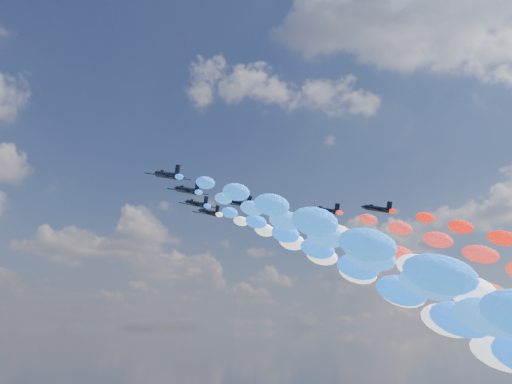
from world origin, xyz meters
TOP-DOWN VIEW (x-y plane):
  - jet_0 at (-25.68, -5.81)m, footprint 7.81×10.68m
  - trail_0 at (-25.68, -65.00)m, footprint 6.14×116.01m
  - jet_1 at (-16.88, 2.81)m, footprint 8.01×10.82m
  - trail_1 at (-16.88, -56.38)m, footprint 6.14×116.01m
  - jet_2 at (-8.65, 13.28)m, footprint 7.86×10.72m
  - trail_2 at (-8.65, -45.91)m, footprint 6.14×116.01m
  - jet_3 at (-1.77, 7.60)m, footprint 7.93×10.77m
  - trail_3 at (-1.77, -51.60)m, footprint 6.14×116.01m
  - jet_4 at (-1.35, 20.24)m, footprint 8.06×10.85m
  - trail_4 at (-1.35, -38.95)m, footprint 6.14×116.01m
  - jet_5 at (8.08, 12.11)m, footprint 7.89×10.73m
  - jet_6 at (18.44, 3.19)m, footprint 7.77×10.65m
  - jet_7 at (26.24, -4.85)m, footprint 8.31×11.03m

SIDE VIEW (x-z plane):
  - trail_0 at x=-25.68m, z-range 54.68..110.22m
  - trail_1 at x=-16.88m, z-range 54.68..110.22m
  - trail_2 at x=-8.65m, z-range 54.68..110.22m
  - trail_3 at x=-1.77m, z-range 54.68..110.22m
  - trail_4 at x=-1.35m, z-range 54.68..110.22m
  - jet_0 at x=-25.68m, z-range 105.84..110.74m
  - jet_1 at x=-16.88m, z-range 105.84..110.74m
  - jet_2 at x=-8.65m, z-range 105.84..110.74m
  - jet_3 at x=-1.77m, z-range 105.84..110.74m
  - jet_4 at x=-1.35m, z-range 105.84..110.74m
  - jet_5 at x=8.08m, z-range 105.84..110.74m
  - jet_6 at x=18.44m, z-range 105.84..110.74m
  - jet_7 at x=26.24m, z-range 105.84..110.74m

